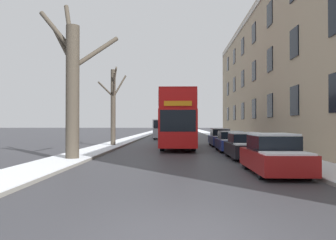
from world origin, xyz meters
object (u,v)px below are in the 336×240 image
parked_car_2 (230,142)px  pedestrian_left_sidewalk (71,142)px  oncoming_van (162,129)px  bare_tree_left_1 (113,104)px  bare_tree_left_0 (72,83)px  parked_car_0 (274,155)px  double_decker_bus (178,117)px  parked_car_1 (245,146)px  parked_car_3 (220,138)px

parked_car_2 → pedestrian_left_sidewalk: bearing=-145.4°
oncoming_van → bare_tree_left_1: bearing=-103.1°
bare_tree_left_0 → parked_car_0: (9.22, -4.08, -3.34)m
double_decker_bus → parked_car_0: 14.33m
parked_car_0 → parked_car_1: size_ratio=1.04×
pedestrian_left_sidewalk → parked_car_3: bearing=-75.8°
bare_tree_left_0 → pedestrian_left_sidewalk: (-0.06, -0.10, -3.05)m
parked_car_0 → parked_car_2: parked_car_0 is taller
parked_car_3 → oncoming_van: 14.69m
parked_car_3 → double_decker_bus: bearing=-147.9°
parked_car_0 → bare_tree_left_1: bearing=121.8°
bare_tree_left_0 → bare_tree_left_1: bearing=89.9°
bare_tree_left_1 → oncoming_van: size_ratio=1.35×
bare_tree_left_0 → parked_car_0: 10.62m
bare_tree_left_0 → parked_car_2: (9.22, 6.29, -3.39)m
pedestrian_left_sidewalk → oncoming_van: bearing=-46.1°
double_decker_bus → parked_car_3: (3.71, 2.33, -1.77)m
parked_car_1 → pedestrian_left_sidewalk: 9.41m
parked_car_2 → parked_car_3: 5.69m
bare_tree_left_0 → parked_car_1: bare_tree_left_0 is taller
parked_car_2 → parked_car_0: bearing=-90.0°
double_decker_bus → parked_car_3: bearing=32.1°
parked_car_0 → parked_car_3: parked_car_0 is taller
parked_car_0 → parked_car_2: (0.00, 10.37, -0.05)m
bare_tree_left_1 → pedestrian_left_sidewalk: bearing=-90.4°
double_decker_bus → parked_car_1: 9.19m
parked_car_0 → bare_tree_left_0: bearing=156.1°
parked_car_3 → parked_car_0: bearing=-90.0°
bare_tree_left_0 → double_decker_bus: 11.23m
parked_car_1 → parked_car_0: bearing=-90.0°
parked_car_1 → parked_car_3: size_ratio=0.90×
parked_car_1 → pedestrian_left_sidewalk: size_ratio=2.23×
parked_car_2 → parked_car_3: parked_car_3 is taller
double_decker_bus → parked_car_0: bearing=-74.9°
parked_car_0 → oncoming_van: oncoming_van is taller
parked_car_3 → bare_tree_left_1: bearing=-172.3°
oncoming_van → pedestrian_left_sidewalk: oncoming_van is taller
bare_tree_left_0 → pedestrian_left_sidewalk: size_ratio=4.72×
bare_tree_left_0 → double_decker_bus: bearing=60.3°
double_decker_bus → pedestrian_left_sidewalk: size_ratio=6.02×
bare_tree_left_1 → parked_car_2: (9.20, -4.45, -2.96)m
parked_car_2 → pedestrian_left_sidewalk: size_ratio=2.16×
parked_car_0 → parked_car_2: size_ratio=1.08×
bare_tree_left_1 → parked_car_0: size_ratio=1.65×
double_decker_bus → parked_car_3: 4.72m
bare_tree_left_1 → oncoming_van: (3.43, 14.73, -2.29)m
bare_tree_left_0 → parked_car_0: size_ratio=2.02×
bare_tree_left_0 → parked_car_1: size_ratio=2.11×
parked_car_3 → oncoming_van: oncoming_van is taller
oncoming_van → pedestrian_left_sidewalk: size_ratio=2.86×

